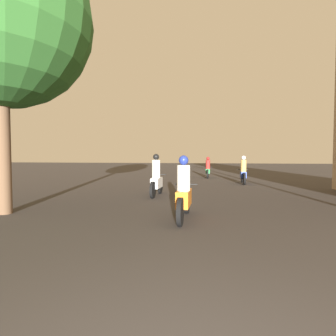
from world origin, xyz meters
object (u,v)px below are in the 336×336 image
Objects in this scene: motorcycle_orange at (184,194)px; motorcycle_white at (157,179)px; motorcycle_blue at (243,172)px; motorcycle_green at (208,169)px; street_tree at (0,17)px.

motorcycle_white is (-1.54, 3.67, 0.02)m from motorcycle_orange.
motorcycle_orange is 1.02× the size of motorcycle_blue.
motorcycle_blue is at bearing 83.23° from motorcycle_orange.
motorcycle_blue is 4.36m from motorcycle_green.
motorcycle_blue is at bearing 52.90° from motorcycle_white.
motorcycle_white reaches higher than motorcycle_green.
motorcycle_blue is (2.33, 9.16, 0.01)m from motorcycle_orange.
street_tree is at bearing -132.44° from motorcycle_white.
street_tree is (-7.22, -9.41, 4.63)m from motorcycle_blue.
motorcycle_green is 14.90m from street_tree.
motorcycle_white is 1.01× the size of motorcycle_green.
motorcycle_orange is 1.04× the size of motorcycle_green.
motorcycle_orange reaches higher than motorcycle_green.
motorcycle_blue is 12.73m from street_tree.
street_tree is (-4.89, -0.26, 4.64)m from motorcycle_orange.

